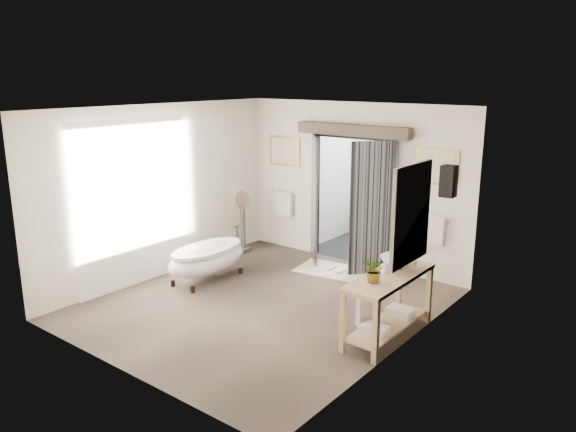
# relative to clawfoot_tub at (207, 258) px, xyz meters

# --- Properties ---
(ground_plane) EXTENTS (5.00, 5.00, 0.00)m
(ground_plane) POSITION_rel_clawfoot_tub_xyz_m (1.41, -0.21, -0.38)
(ground_plane) COLOR brown
(room_shell) EXTENTS (4.52, 5.02, 2.91)m
(room_shell) POSITION_rel_clawfoot_tub_xyz_m (1.38, -0.34, 1.48)
(room_shell) COLOR silver
(room_shell) RESTS_ON ground_plane
(shower_room) EXTENTS (2.22, 2.01, 2.51)m
(shower_room) POSITION_rel_clawfoot_tub_xyz_m (1.41, 3.78, 0.52)
(shower_room) COLOR black
(shower_room) RESTS_ON ground_plane
(back_wall_dressing) EXTENTS (3.82, 0.71, 2.52)m
(back_wall_dressing) POSITION_rel_clawfoot_tub_xyz_m (1.41, 2.10, 1.18)
(back_wall_dressing) COLOR black
(back_wall_dressing) RESTS_ON ground_plane
(clawfoot_tub) EXTENTS (0.71, 1.59, 0.78)m
(clawfoot_tub) POSITION_rel_clawfoot_tub_xyz_m (0.00, 0.00, 0.00)
(clawfoot_tub) COLOR #311D14
(clawfoot_tub) RESTS_ON ground_plane
(vanity) EXTENTS (0.57, 1.60, 0.85)m
(vanity) POSITION_rel_clawfoot_tub_xyz_m (3.36, -0.02, 0.12)
(vanity) COLOR tan
(vanity) RESTS_ON ground_plane
(pedestal_mirror) EXTENTS (0.36, 0.23, 1.21)m
(pedestal_mirror) POSITION_rel_clawfoot_tub_xyz_m (-0.56, 1.50, 0.14)
(pedestal_mirror) COLOR #4E4238
(pedestal_mirror) RESTS_ON ground_plane
(rug) EXTENTS (1.31, 0.97, 0.01)m
(rug) POSITION_rel_clawfoot_tub_xyz_m (1.40, 1.67, -0.37)
(rug) COLOR beige
(rug) RESTS_ON ground_plane
(slippers) EXTENTS (0.31, 0.24, 0.05)m
(slippers) POSITION_rel_clawfoot_tub_xyz_m (1.47, 1.65, -0.34)
(slippers) COLOR white
(slippers) RESTS_ON rug
(basin) EXTENTS (0.66, 0.66, 0.17)m
(basin) POSITION_rel_clawfoot_tub_xyz_m (3.36, 0.28, 0.56)
(basin) COLOR white
(basin) RESTS_ON vanity
(plant) EXTENTS (0.36, 0.33, 0.32)m
(plant) POSITION_rel_clawfoot_tub_xyz_m (3.35, -0.36, 0.63)
(plant) COLOR gray
(plant) RESTS_ON vanity
(soap_bottle_a) EXTENTS (0.10, 0.10, 0.17)m
(soap_bottle_a) POSITION_rel_clawfoot_tub_xyz_m (3.29, 0.03, 0.56)
(soap_bottle_a) COLOR gray
(soap_bottle_a) RESTS_ON vanity
(soap_bottle_b) EXTENTS (0.12, 0.12, 0.15)m
(soap_bottle_b) POSITION_rel_clawfoot_tub_xyz_m (3.39, 0.61, 0.55)
(soap_bottle_b) COLOR gray
(soap_bottle_b) RESTS_ON vanity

